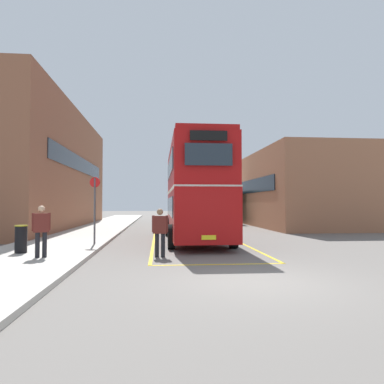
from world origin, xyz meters
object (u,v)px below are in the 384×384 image
single_deck_bus (220,206)px  pedestrian_waiting_near (41,228)px  pedestrian_boarding (160,229)px  double_decker_bus (195,190)px  bus_stop_sign (95,204)px  litter_bin (21,239)px

single_deck_bus → pedestrian_waiting_near: bearing=-112.7°
pedestrian_boarding → pedestrian_waiting_near: size_ratio=1.02×
double_decker_bus → pedestrian_boarding: double_decker_bus is taller
double_decker_bus → pedestrian_waiting_near: double_decker_bus is taller
pedestrian_waiting_near → bus_stop_sign: 3.91m
single_deck_bus → litter_bin: single_deck_bus is taller
bus_stop_sign → pedestrian_waiting_near: bearing=-105.4°
pedestrian_boarding → bus_stop_sign: bearing=132.0°
single_deck_bus → litter_bin: 24.60m
single_deck_bus → litter_bin: bearing=-116.0°
litter_bin → double_decker_bus: bearing=35.7°
bus_stop_sign → litter_bin: bearing=-128.8°
pedestrian_boarding → litter_bin: (-4.76, 0.48, -0.34)m
pedestrian_boarding → pedestrian_waiting_near: (-3.74, -0.67, 0.12)m
single_deck_bus → pedestrian_boarding: size_ratio=5.17×
double_decker_bus → litter_bin: double_decker_bus is taller
pedestrian_boarding → bus_stop_sign: (-2.72, 3.03, 0.87)m
double_decker_bus → pedestrian_waiting_near: size_ratio=6.02×
single_deck_bus → litter_bin: size_ratio=9.00×
pedestrian_boarding → bus_stop_sign: size_ratio=0.59×
double_decker_bus → bus_stop_sign: size_ratio=3.49×
double_decker_bus → pedestrian_waiting_near: 8.15m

